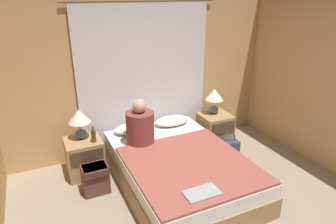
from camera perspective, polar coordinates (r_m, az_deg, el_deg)
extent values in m
cube|color=tan|center=(4.42, -4.70, 8.27)|extent=(4.13, 0.06, 2.50)
cube|color=silver|center=(4.40, -4.34, 5.92)|extent=(1.97, 0.03, 2.15)
cylinder|color=brown|center=(4.24, -4.79, 20.33)|extent=(2.17, 0.02, 0.02)
cube|color=#99754C|center=(3.89, 2.00, -11.81)|extent=(1.42, 2.09, 0.26)
cube|color=white|center=(3.77, 2.04, -9.14)|extent=(1.38, 2.05, 0.16)
cube|color=#A87F51|center=(4.17, -15.59, -8.25)|extent=(0.46, 0.44, 0.50)
cube|color=#4C3823|center=(3.91, -15.15, -8.29)|extent=(0.41, 0.02, 0.18)
cube|color=#A87F51|center=(4.85, 8.90, -3.23)|extent=(0.46, 0.44, 0.50)
cube|color=#4C3823|center=(4.63, 10.54, -2.97)|extent=(0.41, 0.02, 0.18)
ellipsoid|color=slate|center=(4.09, -16.21, -4.02)|extent=(0.15, 0.15, 0.12)
cylinder|color=#B2A893|center=(4.04, -16.37, -2.57)|extent=(0.02, 0.02, 0.10)
cone|color=white|center=(3.99, -16.58, -0.75)|extent=(0.28, 0.28, 0.17)
ellipsoid|color=slate|center=(4.78, 8.65, 0.46)|extent=(0.15, 0.15, 0.12)
cylinder|color=#B2A893|center=(4.74, 8.73, 1.73)|extent=(0.02, 0.02, 0.10)
cone|color=white|center=(4.69, 8.83, 3.33)|extent=(0.28, 0.28, 0.17)
ellipsoid|color=silver|center=(4.29, -6.80, -3.08)|extent=(0.53, 0.32, 0.12)
ellipsoid|color=silver|center=(4.51, 0.72, -1.68)|extent=(0.53, 0.32, 0.12)
cube|color=#994C42|center=(3.51, 4.22, -9.95)|extent=(1.36, 1.45, 0.03)
cylinder|color=brown|center=(3.91, -5.32, -3.08)|extent=(0.36, 0.36, 0.44)
sphere|color=tan|center=(3.79, -5.49, 1.14)|extent=(0.18, 0.18, 0.18)
cylinder|color=#513819|center=(3.94, -13.98, -4.54)|extent=(0.06, 0.06, 0.15)
cylinder|color=#513819|center=(3.90, -14.12, -3.13)|extent=(0.02, 0.02, 0.06)
cube|color=#9EA0A5|center=(3.05, 6.48, -15.06)|extent=(0.36, 0.21, 0.02)
cube|color=brown|center=(3.82, -13.65, -12.27)|extent=(0.31, 0.23, 0.36)
cube|color=#452824|center=(3.72, -13.77, -10.65)|extent=(0.28, 0.24, 0.08)
cube|color=#333D56|center=(4.64, 11.27, -6.70)|extent=(0.35, 0.17, 0.20)
torus|color=#2B3449|center=(4.57, 11.40, -5.16)|extent=(0.26, 0.02, 0.26)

